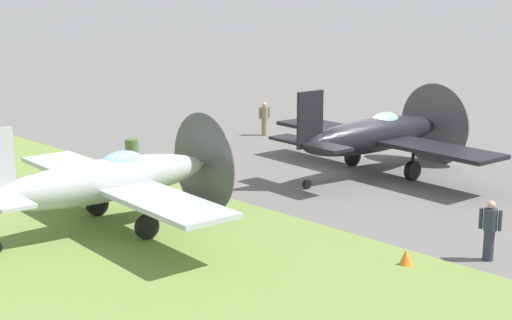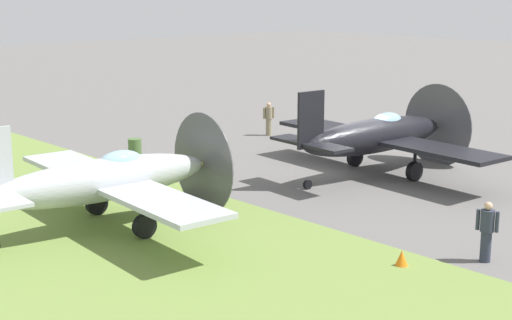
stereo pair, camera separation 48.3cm
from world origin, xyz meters
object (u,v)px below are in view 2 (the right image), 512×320
(airplane_lead, at_px, (378,135))
(airplane_wingman, at_px, (107,179))
(ground_crew_chief, at_px, (269,118))
(ground_crew_mechanic, at_px, (487,230))
(fuel_drum, at_px, (135,149))
(runway_marker_cone, at_px, (402,258))

(airplane_lead, height_order, airplane_wingman, airplane_lead)
(ground_crew_chief, height_order, ground_crew_mechanic, same)
(ground_crew_chief, height_order, fuel_drum, ground_crew_chief)
(airplane_wingman, xyz_separation_m, fuel_drum, (-8.05, 6.40, -1.14))
(airplane_lead, relative_size, runway_marker_cone, 25.06)
(airplane_wingman, bearing_deg, ground_crew_chief, 123.15)
(airplane_wingman, distance_m, fuel_drum, 10.35)
(ground_crew_chief, bearing_deg, airplane_lead, 96.16)
(fuel_drum, bearing_deg, airplane_wingman, -38.48)
(airplane_wingman, bearing_deg, airplane_lead, 88.49)
(airplane_lead, distance_m, runway_marker_cone, 10.75)
(ground_crew_chief, distance_m, ground_crew_mechanic, 19.77)
(airplane_lead, relative_size, ground_crew_mechanic, 6.37)
(airplane_wingman, relative_size, ground_crew_mechanic, 6.19)
(airplane_wingman, bearing_deg, fuel_drum, 146.06)
(runway_marker_cone, bearing_deg, airplane_lead, 132.16)
(runway_marker_cone, bearing_deg, ground_crew_mechanic, 55.13)
(airplane_wingman, distance_m, ground_crew_mechanic, 11.55)
(ground_crew_chief, bearing_deg, ground_crew_mechanic, 86.52)
(ground_crew_mechanic, xyz_separation_m, fuel_drum, (-17.86, 0.33, -0.46))
(airplane_wingman, xyz_separation_m, runway_marker_cone, (8.42, 4.08, -1.37))
(airplane_wingman, distance_m, runway_marker_cone, 9.46)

